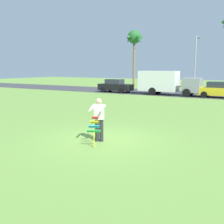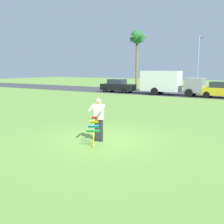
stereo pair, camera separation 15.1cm
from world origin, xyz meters
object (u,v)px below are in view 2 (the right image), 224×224
object	(u,v)px
kite_held	(94,127)
parked_truck_grey_van	(168,82)
parked_car_black	(118,86)
parked_car_yellow	(222,90)
person_kite_flyer	(99,118)
palm_tree_left_near	(137,39)
streetlight_pole	(198,60)

from	to	relation	value
kite_held	parked_truck_grey_van	distance (m)	20.43
parked_car_black	parked_car_yellow	xyz separation A→B (m)	(11.97, 0.00, 0.00)
person_kite_flyer	parked_car_black	bearing A→B (deg)	118.41
kite_held	palm_tree_left_near	distance (m)	33.65
kite_held	streetlight_pole	size ratio (longest dim) A/B	0.16
kite_held	parked_car_yellow	bearing A→B (deg)	86.24
person_kite_flyer	kite_held	xyz separation A→B (m)	(0.20, -0.63, -0.23)
kite_held	parked_car_black	distance (m)	22.63
parked_car_black	parked_car_yellow	bearing A→B (deg)	0.00
parked_truck_grey_van	streetlight_pole	size ratio (longest dim) A/B	0.96
parked_car_black	parked_car_yellow	distance (m)	11.97
kite_held	palm_tree_left_near	size ratio (longest dim) A/B	0.12
parked_car_black	palm_tree_left_near	size ratio (longest dim) A/B	0.48
parked_truck_grey_van	person_kite_flyer	bearing A→B (deg)	-78.17
kite_held	parked_truck_grey_van	world-z (taller)	parked_truck_grey_van
parked_car_black	palm_tree_left_near	xyz separation A→B (m)	(-2.53, 10.27, 6.61)
kite_held	parked_car_black	world-z (taller)	parked_car_black
person_kite_flyer	parked_truck_grey_van	xyz separation A→B (m)	(-4.05, 19.34, 0.46)
palm_tree_left_near	parked_truck_grey_van	bearing A→B (deg)	-48.93
streetlight_pole	kite_held	bearing A→B (deg)	-83.90
kite_held	streetlight_pole	xyz separation A→B (m)	(-2.92, 27.26, 3.28)
parked_truck_grey_van	parked_car_yellow	distance (m)	5.60
streetlight_pole	palm_tree_left_near	bearing A→B (deg)	163.90
palm_tree_left_near	kite_held	bearing A→B (deg)	-66.42
palm_tree_left_near	streetlight_pole	world-z (taller)	palm_tree_left_near
person_kite_flyer	parked_truck_grey_van	size ratio (longest dim) A/B	0.26
kite_held	person_kite_flyer	bearing A→B (deg)	107.73
person_kite_flyer	parked_car_yellow	size ratio (longest dim) A/B	0.41
parked_truck_grey_van	streetlight_pole	xyz separation A→B (m)	(1.34, 7.30, 2.59)
kite_held	parked_car_black	xyz separation A→B (m)	(-10.66, 19.97, 0.05)
palm_tree_left_near	streetlight_pole	size ratio (longest dim) A/B	1.26
person_kite_flyer	palm_tree_left_near	world-z (taller)	palm_tree_left_near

